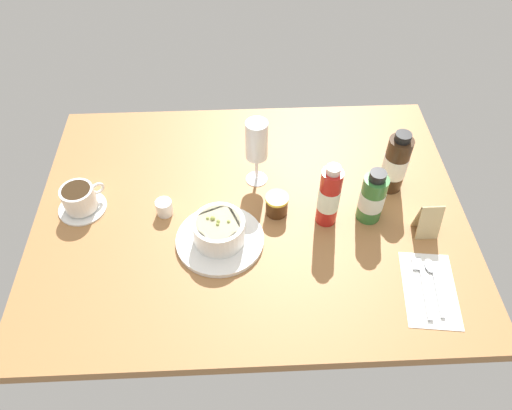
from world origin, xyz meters
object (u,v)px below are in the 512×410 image
(creamer_jug, at_px, (164,207))
(sauce_bottle_brown, at_px, (395,164))
(wine_glass, at_px, (257,143))
(sauce_bottle_green, at_px, (372,198))
(sauce_bottle_red, at_px, (329,197))
(coffee_cup, at_px, (80,199))
(cutlery_setting, at_px, (429,287))
(porridge_bowl, at_px, (219,233))
(menu_card, at_px, (429,220))
(jam_jar, at_px, (277,205))

(creamer_jug, height_order, sauce_bottle_brown, sauce_bottle_brown)
(sauce_bottle_brown, bearing_deg, wine_glass, 173.11)
(sauce_bottle_green, bearing_deg, wine_glass, 152.46)
(sauce_bottle_red, bearing_deg, sauce_bottle_green, 3.50)
(coffee_cup, relative_size, sauce_bottle_green, 0.79)
(creamer_jug, relative_size, sauce_bottle_brown, 0.28)
(sauce_bottle_green, bearing_deg, cutlery_setting, -65.80)
(porridge_bowl, height_order, menu_card, menu_card)
(cutlery_setting, distance_m, coffee_cup, 0.88)
(coffee_cup, distance_m, sauce_bottle_green, 0.73)
(creamer_jug, height_order, sauce_bottle_red, sauce_bottle_red)
(jam_jar, bearing_deg, menu_card, -12.77)
(jam_jar, xyz_separation_m, sauce_bottle_brown, (0.31, 0.08, 0.06))
(cutlery_setting, height_order, coffee_cup, coffee_cup)
(menu_card, bearing_deg, sauce_bottle_red, 167.87)
(cutlery_setting, bearing_deg, menu_card, 78.94)
(coffee_cup, distance_m, jam_jar, 0.50)
(menu_card, bearing_deg, porridge_bowl, -179.27)
(creamer_jug, height_order, sauce_bottle_green, sauce_bottle_green)
(porridge_bowl, distance_m, coffee_cup, 0.38)
(cutlery_setting, relative_size, sauce_bottle_red, 1.15)
(coffee_cup, xyz_separation_m, sauce_bottle_green, (0.73, -0.06, 0.04))
(creamer_jug, xyz_separation_m, menu_card, (0.65, -0.09, 0.03))
(sauce_bottle_brown, bearing_deg, sauce_bottle_red, -149.98)
(porridge_bowl, xyz_separation_m, menu_card, (0.51, 0.01, 0.01))
(sauce_bottle_red, height_order, sauce_bottle_brown, sauce_bottle_red)
(sauce_bottle_brown, bearing_deg, menu_card, -72.14)
(creamer_jug, bearing_deg, jam_jar, -2.22)
(coffee_cup, bearing_deg, creamer_jug, -6.52)
(porridge_bowl, bearing_deg, cutlery_setting, -18.00)
(cutlery_setting, relative_size, wine_glass, 1.08)
(porridge_bowl, relative_size, sauce_bottle_red, 1.16)
(sauce_bottle_red, bearing_deg, coffee_cup, 173.94)
(sauce_bottle_brown, relative_size, menu_card, 1.91)
(cutlery_setting, distance_m, sauce_bottle_green, 0.25)
(sauce_bottle_brown, bearing_deg, porridge_bowl, -159.93)
(creamer_jug, xyz_separation_m, sauce_bottle_red, (0.41, -0.04, 0.06))
(creamer_jug, relative_size, wine_glass, 0.26)
(coffee_cup, xyz_separation_m, sauce_bottle_red, (0.62, -0.07, 0.05))
(porridge_bowl, relative_size, cutlery_setting, 1.01)
(sauce_bottle_red, xyz_separation_m, sauce_bottle_brown, (0.19, 0.11, -0.00))
(jam_jar, distance_m, sauce_bottle_red, 0.14)
(creamer_jug, relative_size, menu_card, 0.53)
(jam_jar, relative_size, sauce_bottle_green, 0.38)
(coffee_cup, xyz_separation_m, menu_card, (0.86, -0.12, 0.01))
(porridge_bowl, relative_size, menu_card, 2.25)
(cutlery_setting, xyz_separation_m, wine_glass, (-0.38, 0.36, 0.13))
(coffee_cup, bearing_deg, sauce_bottle_brown, 2.99)
(sauce_bottle_brown, bearing_deg, sauce_bottle_green, -127.61)
(porridge_bowl, xyz_separation_m, cutlery_setting, (0.47, -0.15, -0.03))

